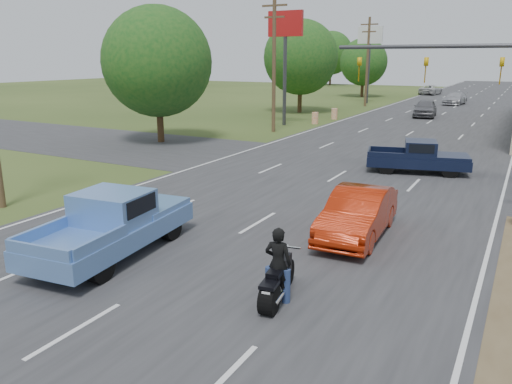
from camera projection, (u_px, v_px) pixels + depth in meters
The scene contains 23 objects.
ground at pixel (76, 331), 10.43m from camera, with size 200.00×200.00×0.00m, color #32441B.
main_road at pixel (429, 122), 44.30m from camera, with size 15.00×180.00×0.02m, color #2D2D30.
cross_road at pixel (350, 169), 25.67m from camera, with size 120.00×10.00×0.02m, color #2D2D30.
utility_pole_5 at pixel (274, 61), 37.16m from camera, with size 2.00×0.28×10.00m.
utility_pole_6 at pixel (367, 60), 57.49m from camera, with size 2.00×0.28×10.00m.
tree_0 at pixel (157, 62), 32.49m from camera, with size 7.14×7.14×8.84m.
tree_1 at pixel (301, 57), 50.81m from camera, with size 7.56×7.56×9.36m.
tree_2 at pixel (364, 62), 71.62m from camera, with size 6.72×6.72×8.32m.
tree_4 at pixel (175, 51), 97.68m from camera, with size 9.24×9.24×11.44m.
tree_6 at pixel (331, 53), 103.10m from camera, with size 8.82×8.82×10.92m.
barrel_2 at pixel (315, 118), 43.04m from camera, with size 0.56×0.56×1.00m, color orange.
barrel_3 at pixel (334, 114), 46.28m from camera, with size 0.56×0.56×1.00m, color orange.
pole_sign_left_near at pixel (285, 37), 40.53m from camera, with size 3.00×0.35×9.20m.
pole_sign_left_far at pixel (370, 44), 60.86m from camera, with size 3.00×0.35×9.20m.
signal_mast at pixel (482, 76), 20.88m from camera, with size 9.12×0.40×7.00m.
red_convertible at pixel (358, 214), 15.71m from camera, with size 1.61×4.63×1.52m, color #A11F07.
motorcycle at pixel (277, 283), 11.51m from camera, with size 0.77×2.22×1.13m.
rider at pixel (278, 267), 11.47m from camera, with size 0.63×0.41×1.73m, color black.
blue_pickup at pixel (115, 222), 14.39m from camera, with size 2.73×5.76×1.85m.
navy_pickup at pixel (420, 157), 24.58m from camera, with size 5.14×2.95×1.61m.
distant_car_grey at pixel (425, 108), 47.98m from camera, with size 1.98×4.93×1.68m, color slate.
distant_car_silver at pixel (455, 99), 60.64m from camera, with size 2.07×5.09×1.48m, color #AFAEB3.
distant_car_white at pixel (431, 90), 77.07m from camera, with size 2.44×5.29×1.47m, color #BABABA.
Camera 1 is at (7.79, -6.36, 5.52)m, focal length 35.00 mm.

